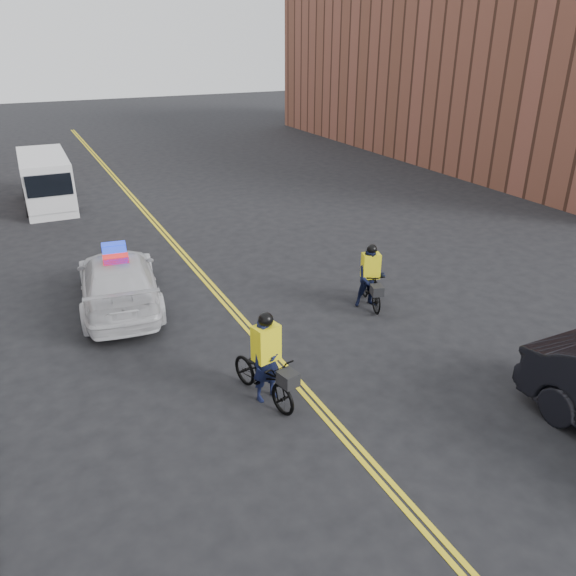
# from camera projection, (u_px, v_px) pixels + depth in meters

# --- Properties ---
(ground) EXTENTS (120.00, 120.00, 0.00)m
(ground) POSITION_uv_depth(u_px,v_px,m) (285.00, 369.00, 12.65)
(ground) COLOR black
(ground) RESTS_ON ground
(center_line_left) EXTENTS (0.10, 60.00, 0.01)m
(center_line_left) POSITION_uv_depth(u_px,v_px,m) (181.00, 255.00, 19.15)
(center_line_left) COLOR yellow
(center_line_left) RESTS_ON ground
(center_line_right) EXTENTS (0.10, 60.00, 0.01)m
(center_line_right) POSITION_uv_depth(u_px,v_px,m) (185.00, 254.00, 19.21)
(center_line_right) COLOR yellow
(center_line_right) RESTS_ON ground
(building_across) EXTENTS (12.00, 30.00, 11.00)m
(building_across) POSITION_uv_depth(u_px,v_px,m) (482.00, 58.00, 33.89)
(building_across) COLOR brown
(building_across) RESTS_ON ground
(police_cruiser) EXTENTS (2.69, 5.30, 1.64)m
(police_cruiser) POSITION_uv_depth(u_px,v_px,m) (119.00, 280.00, 15.31)
(police_cruiser) COLOR silver
(police_cruiser) RESTS_ON ground
(cargo_van) EXTENTS (2.09, 5.24, 2.18)m
(cargo_van) POSITION_uv_depth(u_px,v_px,m) (47.00, 182.00, 24.11)
(cargo_van) COLOR silver
(cargo_van) RESTS_ON ground
(cyclist_near) EXTENTS (1.12, 2.11, 1.97)m
(cyclist_near) POSITION_uv_depth(u_px,v_px,m) (267.00, 369.00, 11.39)
(cyclist_near) COLOR black
(cyclist_near) RESTS_ON ground
(cyclist_far) EXTENTS (0.99, 1.85, 1.80)m
(cyclist_far) POSITION_uv_depth(u_px,v_px,m) (370.00, 282.00, 15.30)
(cyclist_far) COLOR black
(cyclist_far) RESTS_ON ground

